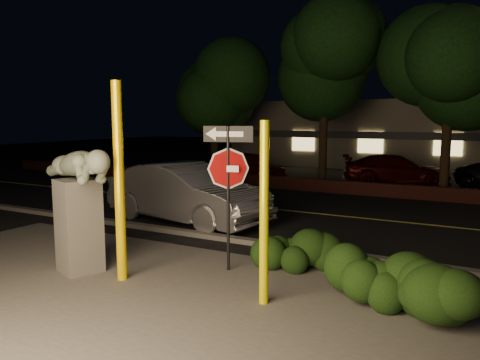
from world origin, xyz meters
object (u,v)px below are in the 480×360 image
Objects in this scene: silver_sedan at (186,193)px; parked_car_red at (249,166)px; signpost at (228,169)px; parked_car_darkred at (396,170)px; sculpture at (78,196)px; yellow_pole_right at (264,214)px; yellow_pole_left at (119,183)px.

parked_car_red is at bearing 26.58° from silver_sedan.
parked_car_darkred is (0.60, 13.90, -1.32)m from signpost.
parked_car_darkred is at bearing 70.21° from signpost.
silver_sedan is 1.11× the size of parked_car_darkred.
sculpture is 0.60× the size of parked_car_red.
sculpture is at bearing 148.93° from parked_car_darkred.
parked_car_red is at bearing 118.39° from yellow_pole_right.
signpost is 13.39m from parked_car_red.
yellow_pole_left is 0.71× the size of silver_sedan.
sculpture is at bearing -175.78° from yellow_pole_right.
yellow_pole_left reaches higher than parked_car_darkred.
parked_car_darkred is at bearing 99.61° from sculpture.
yellow_pole_right is 14.96m from parked_car_red.
sculpture is 15.64m from parked_car_darkred.
parked_car_darkred is at bearing -9.28° from silver_sedan.
signpost is at bearing 51.12° from sculpture.
parked_car_red is (-2.60, 8.83, -0.15)m from silver_sedan.
parked_car_red is at bearing 98.45° from signpost.
yellow_pole_right reaches higher than signpost.
silver_sedan reaches higher than parked_car_darkred.
yellow_pole_right is 1.04× the size of signpost.
parked_car_red reaches higher than parked_car_darkred.
signpost is 4.64m from silver_sedan.
yellow_pole_right is 0.63× the size of parked_car_darkred.
yellow_pole_left is at bearing 152.51° from parked_car_darkred.
yellow_pole_right is 6.26m from silver_sedan.
yellow_pole_right is 0.72× the size of parked_car_red.
sculpture is 0.47× the size of silver_sedan.
yellow_pole_right is at bearing -123.61° from silver_sedan.
silver_sedan is 11.39m from parked_car_darkred.
yellow_pole_right is 3.75m from sculpture.
yellow_pole_right reaches higher than parked_car_darkred.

